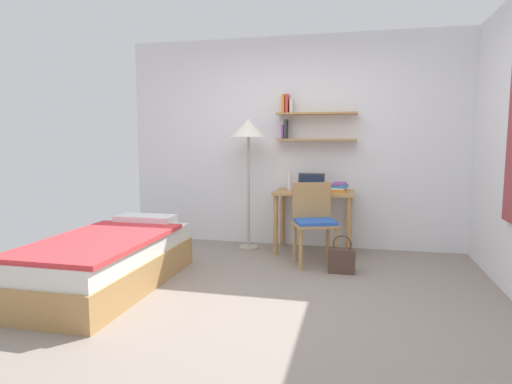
% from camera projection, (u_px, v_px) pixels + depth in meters
% --- Properties ---
extents(ground_plane, '(5.28, 5.28, 0.00)m').
position_uv_depth(ground_plane, '(266.00, 301.00, 3.60)').
color(ground_plane, gray).
extents(wall_back, '(4.40, 0.27, 2.60)m').
position_uv_depth(wall_back, '(300.00, 142.00, 5.40)').
color(wall_back, white).
rests_on(wall_back, ground_plane).
extents(bed, '(0.90, 1.88, 0.54)m').
position_uv_depth(bed, '(108.00, 261.00, 3.92)').
color(bed, '#B2844C').
rests_on(bed, ground_plane).
extents(desk, '(0.92, 0.57, 0.73)m').
position_uv_depth(desk, '(314.00, 204.00, 5.13)').
color(desk, '#B2844C').
rests_on(desk, ground_plane).
extents(desk_chair, '(0.54, 0.51, 0.88)m').
position_uv_depth(desk_chair, '(314.00, 219.00, 4.63)').
color(desk_chair, '#B2844C').
rests_on(desk_chair, ground_plane).
extents(standing_lamp, '(0.44, 0.44, 1.59)m').
position_uv_depth(standing_lamp, '(248.00, 134.00, 5.20)').
color(standing_lamp, '#B2A893').
rests_on(standing_lamp, ground_plane).
extents(laptop, '(0.32, 0.22, 0.21)m').
position_uv_depth(laptop, '(311.00, 186.00, 5.15)').
color(laptop, '#2D2D33').
rests_on(laptop, desk).
extents(water_bottle, '(0.06, 0.06, 0.22)m').
position_uv_depth(water_bottle, '(290.00, 181.00, 5.24)').
color(water_bottle, silver).
rests_on(water_bottle, desk).
extents(book_stack, '(0.21, 0.25, 0.11)m').
position_uv_depth(book_stack, '(339.00, 187.00, 5.04)').
color(book_stack, orange).
rests_on(book_stack, desk).
extents(handbag, '(0.27, 0.13, 0.39)m').
position_uv_depth(handbag, '(342.00, 260.00, 4.36)').
color(handbag, '#4C382D').
rests_on(handbag, ground_plane).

